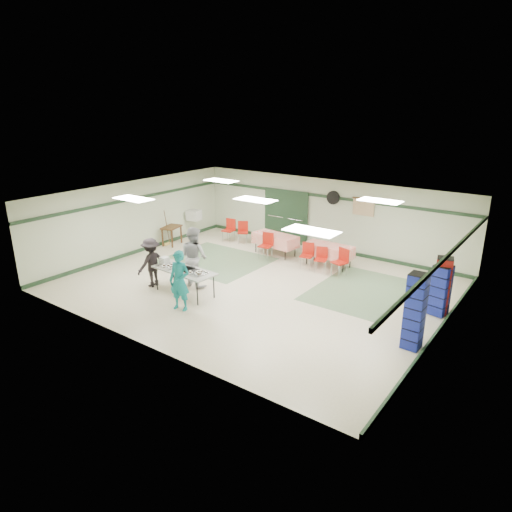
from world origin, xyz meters
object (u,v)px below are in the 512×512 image
Objects in this scene: dining_table_a at (329,250)px; crate_stack_red at (442,286)px; volunteer_grey at (194,257)px; crate_stack_blue_b at (415,312)px; broom at (167,227)px; chair_b at (307,253)px; office_printer at (194,215)px; chair_loose_a at (243,230)px; crate_stack_blue_a at (440,290)px; dining_table_b at (275,239)px; printer_table at (171,229)px; serving_table at (184,271)px; volunteer_dark at (151,262)px; chair_d at (267,243)px; chair_loose_b at (230,228)px; volunteer_teal at (180,281)px; chair_a at (321,257)px; chair_c at (341,259)px.

crate_stack_red is (4.13, -1.57, 0.22)m from dining_table_a.
volunteer_grey is 1.12× the size of dining_table_a.
broom is (-10.38, 2.25, -0.18)m from crate_stack_blue_b.
office_printer is at bearing 163.02° from chair_b.
office_printer is at bearing 161.10° from chair_loose_a.
dining_table_b is at bearing 165.42° from crate_stack_blue_a.
printer_table is at bearing 166.85° from crate_stack_blue_b.
serving_table is 1.26m from volunteer_dark.
volunteer_dark reaches higher than dining_table_a.
chair_b is at bearing -114.11° from volunteer_grey.
crate_stack_red is (6.33, -1.57, 0.22)m from dining_table_b.
chair_d is 7.12m from crate_stack_blue_b.
crate_stack_blue_a is at bearing -22.02° from dining_table_a.
volunteer_teal is at bearing -69.32° from chair_loose_b.
broom is at bearing -171.64° from chair_loose_a.
crate_stack_red is at bearing 28.84° from serving_table.
chair_d is at bearing 152.75° from crate_stack_blue_b.
broom is at bearing -173.08° from chair_d.
crate_stack_red reaches higher than broom.
volunteer_teal reaches higher than chair_loose_b.
dining_table_b is 2.30m from chair_a.
serving_table is 5.05m from printer_table.
volunteer_dark is 5.95m from dining_table_a.
dining_table_a is 1.77× the size of printer_table.
dining_table_b is (-2.20, -0.00, 0.00)m from dining_table_a.
volunteer_teal is at bearing -99.32° from chair_c.
chair_loose_b is at bearing 38.31° from broom.
dining_table_a is 0.76m from chair_b.
broom is at bearing -166.21° from dining_table_a.
chair_a is 0.60× the size of crate_stack_blue_a.
dining_table_a is at bearing 66.99° from serving_table.
volunteer_grey reaches higher than serving_table.
volunteer_grey reaches higher than volunteer_teal.
dining_table_b is 7.40m from crate_stack_blue_b.
chair_loose_b is 0.66× the size of broom.
volunteer_dark is at bearing -172.85° from crate_stack_blue_b.
dining_table_a is at bearing 137.26° from crate_stack_blue_b.
chair_c is 6.95m from office_printer.
chair_loose_b is (-2.97, 5.76, -0.27)m from volunteer_teal.
chair_d reaches higher than dining_table_a.
office_printer is (-5.66, 0.44, 0.42)m from chair_b.
volunteer_grey is 3.45m from chair_d.
chair_loose_a is 0.48× the size of crate_stack_blue_b.
volunteer_dark is at bearing -84.66° from chair_loose_b.
dining_table_a is 1.91× the size of chair_loose_a.
volunteer_dark is at bearing -71.59° from office_printer.
crate_stack_blue_a is 0.76× the size of crate_stack_blue_b.
chair_loose_b is at bearing 3.74° from office_printer.
dining_table_a is 6.45m from broom.
printer_table is at bearing -153.73° from dining_table_b.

